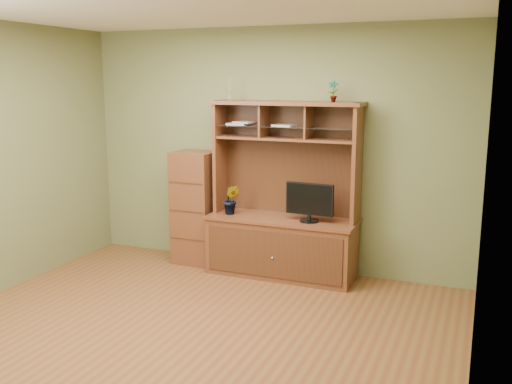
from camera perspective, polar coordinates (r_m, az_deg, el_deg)
The scene contains 8 objects.
room at distance 4.64m, azimuth -7.19°, elevation 1.46°, with size 4.54×4.04×2.74m.
media_hutch at distance 6.26m, azimuth 2.68°, elevation -3.67°, with size 1.66×0.61×1.90m.
monitor at distance 6.01m, azimuth 5.37°, elevation -0.96°, with size 0.52×0.20×0.41m.
orchid_plant at distance 6.33m, azimuth -2.48°, elevation -0.78°, with size 0.18×0.15×0.33m, color #326121.
top_plant at distance 5.98m, azimuth 7.73°, elevation 9.97°, with size 0.11×0.08×0.22m, color #396D26.
reed_diffuser at distance 6.37m, azimuth -2.65°, elevation 10.04°, with size 0.05×0.05×0.25m.
magazines at distance 6.27m, azimuth -0.12°, elevation 6.83°, with size 0.78×0.21×0.04m.
side_cabinet at distance 6.70m, azimuth -6.09°, elevation -1.55°, with size 0.47×0.43×1.31m.
Camera 1 is at (2.25, -3.98, 2.13)m, focal length 40.00 mm.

